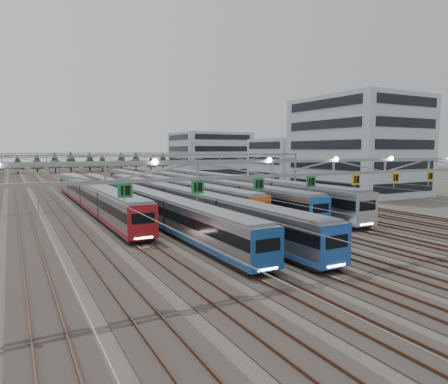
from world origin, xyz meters
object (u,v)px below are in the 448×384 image
gantry_near (334,170)px  gantry_mid (159,164)px  train_a (90,194)px  train_e (203,189)px  train_f (227,187)px  gantry_far (102,158)px  train_d (159,186)px  depot_bldg_mid (286,161)px  train_c (174,199)px  depot_bldg_north (210,155)px  depot_bldg_south (357,146)px  train_b (132,198)px

gantry_near → gantry_mid: bearing=89.9°
train_a → train_e: size_ratio=0.94×
train_e → train_f: 4.51m
train_e → gantry_far: bearing=98.0°
train_d → depot_bldg_mid: 42.91m
train_c → depot_bldg_north: (37.89, 65.83, 5.03)m
train_d → depot_bldg_mid: bearing=21.1°
train_a → depot_bldg_south: (50.28, -3.57, 7.24)m
depot_bldg_south → train_c: bearing=-170.3°
gantry_mid → gantry_far: size_ratio=1.00×
train_e → depot_bldg_mid: 43.23m
depot_bldg_mid → depot_bldg_north: 32.30m
depot_bldg_north → train_d: bearing=-125.4°
gantry_near → train_b: bearing=101.9°
depot_bldg_mid → train_b: bearing=-148.3°
train_f → depot_bldg_south: size_ratio=2.78×
train_d → train_e: bearing=-63.9°
train_d → depot_bldg_south: (36.78, -11.76, 7.31)m
depot_bldg_mid → gantry_near: bearing=-124.3°
train_c → train_a: bearing=130.2°
train_d → depot_bldg_south: bearing=-17.7°
depot_bldg_south → depot_bldg_mid: (3.11, 27.14, -3.60)m
train_a → depot_bldg_north: 72.58m
depot_bldg_mid → depot_bldg_north: bearing=101.6°
train_e → train_f: bearing=-1.2°
gantry_mid → gantry_near: bearing=-90.1°
gantry_near → depot_bldg_north: 100.13m
train_a → depot_bldg_north: size_ratio=2.43×
train_a → train_c: 13.95m
gantry_near → gantry_far: bearing=90.0°
train_a → gantry_mid: 12.16m
gantry_far → depot_bldg_south: size_ratio=2.56×
depot_bldg_north → train_c: bearing=-119.9°
train_a → gantry_far: bearing=76.5°
train_e → depot_bldg_south: depot_bldg_south is taller
train_a → gantry_far: 48.26m
train_d → train_f: (9.00, -9.27, 0.29)m
train_e → gantry_near: (-6.80, -37.39, 4.95)m
depot_bldg_south → train_d: bearing=162.3°
train_b → train_c: size_ratio=1.08×
depot_bldg_north → depot_bldg_mid: bearing=-78.4°
gantry_near → depot_bldg_south: depot_bldg_south is taller
train_b → depot_bldg_south: (45.78, 3.03, 7.38)m
train_a → gantry_near: 40.29m
gantry_near → gantry_far: gantry_near is taller
train_a → train_c: bearing=-49.8°
gantry_mid → depot_bldg_north: depot_bldg_north is taller
train_b → gantry_far: gantry_far is taller
gantry_near → depot_bldg_north: depot_bldg_north is taller
train_a → depot_bldg_north: (46.89, 55.18, 4.94)m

